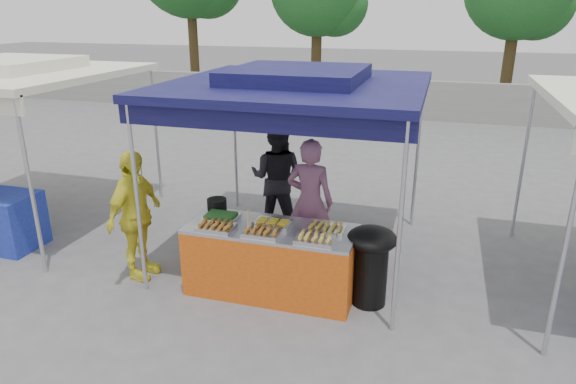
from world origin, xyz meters
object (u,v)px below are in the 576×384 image
(customer_person, at_px, (135,216))
(vendor_table, at_px, (271,260))
(vendor_woman, at_px, (310,202))
(helper_man, at_px, (277,178))
(wok_burner, at_px, (371,259))
(cooking_pot, at_px, (217,204))

(customer_person, bearing_deg, vendor_table, -81.72)
(vendor_table, xyz_separation_m, vendor_woman, (0.24, 0.92, 0.43))
(helper_man, relative_size, customer_person, 1.03)
(wok_burner, bearing_deg, helper_man, 146.80)
(vendor_woman, bearing_deg, wok_burner, 140.05)
(vendor_table, distance_m, helper_man, 1.89)
(cooking_pot, distance_m, helper_man, 1.47)
(vendor_woman, distance_m, helper_man, 1.12)
(helper_man, bearing_deg, customer_person, 56.78)
(vendor_woman, bearing_deg, vendor_table, 77.73)
(wok_burner, relative_size, vendor_woman, 0.56)
(vendor_woman, bearing_deg, cooking_pot, 30.68)
(vendor_table, xyz_separation_m, cooking_pot, (-0.84, 0.34, 0.50))
(vendor_woman, bearing_deg, helper_man, -47.09)
(customer_person, bearing_deg, helper_man, -29.09)
(cooking_pot, bearing_deg, vendor_table, -21.98)
(vendor_woman, xyz_separation_m, customer_person, (-1.98, -1.03, -0.02))
(helper_man, bearing_deg, vendor_woman, 131.35)
(cooking_pot, height_order, customer_person, customer_person)
(vendor_woman, bearing_deg, customer_person, 29.58)
(wok_burner, height_order, customer_person, customer_person)
(wok_burner, bearing_deg, vendor_table, -164.19)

